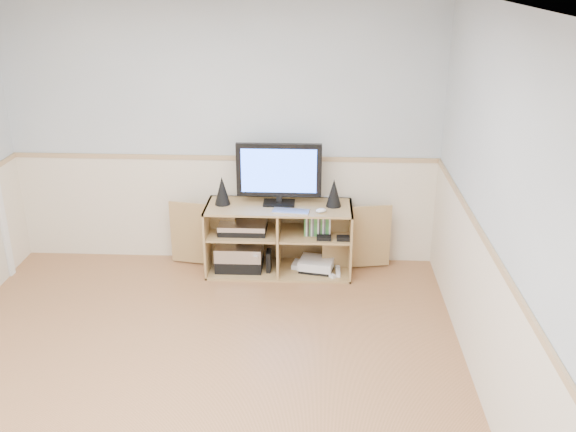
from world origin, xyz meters
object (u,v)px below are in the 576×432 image
at_px(keyboard, 291,211).
at_px(media_cabinet, 279,235).
at_px(monitor, 279,172).
at_px(game_consoles, 315,265).

bearing_deg(keyboard, media_cabinet, 127.44).
xyz_separation_m(monitor, game_consoles, (0.34, -0.06, -0.89)).
bearing_deg(game_consoles, media_cabinet, 168.39).
distance_m(media_cabinet, monitor, 0.63).
bearing_deg(media_cabinet, keyboard, -59.49).
xyz_separation_m(media_cabinet, monitor, (0.00, -0.01, 0.63)).
xyz_separation_m(keyboard, game_consoles, (0.23, 0.13, -0.59)).
height_order(media_cabinet, keyboard, keyboard).
distance_m(keyboard, game_consoles, 0.64).
bearing_deg(game_consoles, monitor, 169.96).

